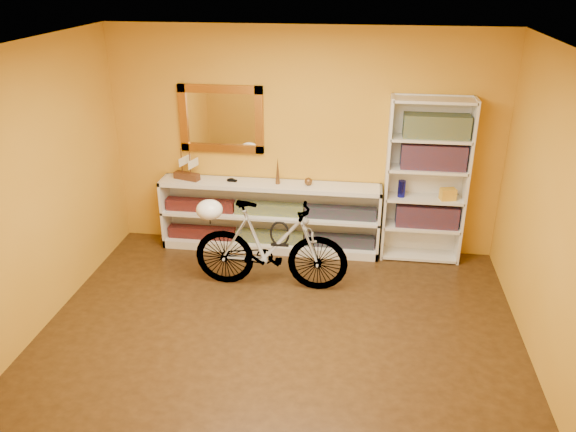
# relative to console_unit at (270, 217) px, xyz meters

# --- Properties ---
(floor) EXTENTS (4.50, 4.00, 0.01)m
(floor) POSITION_rel_console_unit_xyz_m (0.37, -1.81, -0.43)
(floor) COLOR black
(floor) RESTS_ON ground
(ceiling) EXTENTS (4.50, 4.00, 0.01)m
(ceiling) POSITION_rel_console_unit_xyz_m (0.37, -1.81, 2.18)
(ceiling) COLOR silver
(ceiling) RESTS_ON ground
(back_wall) EXTENTS (4.50, 0.01, 2.60)m
(back_wall) POSITION_rel_console_unit_xyz_m (0.37, 0.19, 0.88)
(back_wall) COLOR orange
(back_wall) RESTS_ON ground
(left_wall) EXTENTS (0.01, 4.00, 2.60)m
(left_wall) POSITION_rel_console_unit_xyz_m (-1.88, -1.81, 0.88)
(left_wall) COLOR orange
(left_wall) RESTS_ON ground
(right_wall) EXTENTS (0.01, 4.00, 2.60)m
(right_wall) POSITION_rel_console_unit_xyz_m (2.63, -1.81, 0.88)
(right_wall) COLOR orange
(right_wall) RESTS_ON ground
(gilt_mirror) EXTENTS (0.98, 0.06, 0.78)m
(gilt_mirror) POSITION_rel_console_unit_xyz_m (-0.58, 0.15, 1.12)
(gilt_mirror) COLOR #975C1B
(gilt_mirror) RESTS_ON back_wall
(wall_socket) EXTENTS (0.09, 0.02, 0.09)m
(wall_socket) POSITION_rel_console_unit_xyz_m (1.27, 0.17, -0.17)
(wall_socket) COLOR silver
(wall_socket) RESTS_ON back_wall
(console_unit) EXTENTS (2.60, 0.35, 0.85)m
(console_unit) POSITION_rel_console_unit_xyz_m (0.00, 0.00, 0.00)
(console_unit) COLOR silver
(console_unit) RESTS_ON floor
(cd_row_lower) EXTENTS (2.50, 0.13, 0.14)m
(cd_row_lower) POSITION_rel_console_unit_xyz_m (0.00, -0.02, -0.26)
(cd_row_lower) COLOR black
(cd_row_lower) RESTS_ON console_unit
(cd_row_upper) EXTENTS (2.50, 0.13, 0.14)m
(cd_row_upper) POSITION_rel_console_unit_xyz_m (0.00, -0.02, 0.11)
(cd_row_upper) COLOR navy
(cd_row_upper) RESTS_ON console_unit
(model_ship) EXTENTS (0.34, 0.21, 0.37)m
(model_ship) POSITION_rel_console_unit_xyz_m (-0.99, 0.00, 0.61)
(model_ship) COLOR #412212
(model_ship) RESTS_ON console_unit
(toy_car) EXTENTS (0.00, 0.00, 0.00)m
(toy_car) POSITION_rel_console_unit_xyz_m (-0.44, 0.00, 0.43)
(toy_car) COLOR black
(toy_car) RESTS_ON console_unit
(bronze_ornament) EXTENTS (0.05, 0.05, 0.31)m
(bronze_ornament) POSITION_rel_console_unit_xyz_m (0.10, 0.00, 0.58)
(bronze_ornament) COLOR brown
(bronze_ornament) RESTS_ON console_unit
(decorative_orb) EXTENTS (0.09, 0.09, 0.09)m
(decorative_orb) POSITION_rel_console_unit_xyz_m (0.46, 0.00, 0.47)
(decorative_orb) COLOR brown
(decorative_orb) RESTS_ON console_unit
(bookcase) EXTENTS (0.90, 0.30, 1.90)m
(bookcase) POSITION_rel_console_unit_xyz_m (1.77, 0.03, 0.52)
(bookcase) COLOR silver
(bookcase) RESTS_ON floor
(book_row_a) EXTENTS (0.70, 0.22, 0.26)m
(book_row_a) POSITION_rel_console_unit_xyz_m (1.82, 0.03, 0.12)
(book_row_a) COLOR maroon
(book_row_a) RESTS_ON bookcase
(book_row_b) EXTENTS (0.70, 0.22, 0.28)m
(book_row_b) POSITION_rel_console_unit_xyz_m (1.82, 0.03, 0.83)
(book_row_b) COLOR maroon
(book_row_b) RESTS_ON bookcase
(book_row_c) EXTENTS (0.70, 0.22, 0.25)m
(book_row_c) POSITION_rel_console_unit_xyz_m (1.82, 0.03, 1.16)
(book_row_c) COLOR navy
(book_row_c) RESTS_ON bookcase
(travel_mug) EXTENTS (0.08, 0.08, 0.19)m
(travel_mug) POSITION_rel_console_unit_xyz_m (1.51, 0.01, 0.44)
(travel_mug) COLOR navy
(travel_mug) RESTS_ON bookcase
(red_tin) EXTENTS (0.18, 0.18, 0.18)m
(red_tin) POSITION_rel_console_unit_xyz_m (1.57, 0.06, 1.13)
(red_tin) COLOR maroon
(red_tin) RESTS_ON bookcase
(yellow_bag) EXTENTS (0.19, 0.15, 0.13)m
(yellow_bag) POSITION_rel_console_unit_xyz_m (2.02, -0.01, 0.40)
(yellow_bag) COLOR gold
(yellow_bag) RESTS_ON bookcase
(bicycle) EXTENTS (0.43, 1.66, 0.98)m
(bicycle) POSITION_rel_console_unit_xyz_m (0.16, -0.87, 0.06)
(bicycle) COLOR silver
(bicycle) RESTS_ON floor
(helmet) EXTENTS (0.28, 0.27, 0.21)m
(helmet) POSITION_rel_console_unit_xyz_m (-0.48, -0.87, 0.44)
(helmet) COLOR white
(helmet) RESTS_ON bicycle
(u_lock) EXTENTS (0.21, 0.02, 0.21)m
(u_lock) POSITION_rel_console_unit_xyz_m (0.25, -0.87, 0.21)
(u_lock) COLOR black
(u_lock) RESTS_ON bicycle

